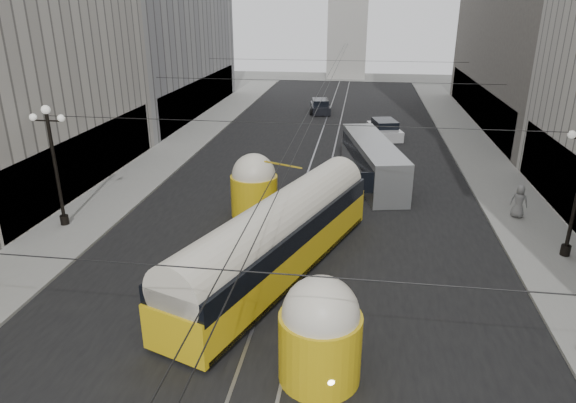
% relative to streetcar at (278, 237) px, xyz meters
% --- Properties ---
extents(road, '(20.00, 85.00, 0.02)m').
position_rel_streetcar_xyz_m(road, '(0.50, 17.88, -1.76)').
color(road, black).
rests_on(road, ground).
extents(sidewalk_left, '(4.00, 72.00, 0.15)m').
position_rel_streetcar_xyz_m(sidewalk_left, '(-11.50, 21.38, -1.69)').
color(sidewalk_left, gray).
rests_on(sidewalk_left, ground).
extents(sidewalk_right, '(4.00, 72.00, 0.15)m').
position_rel_streetcar_xyz_m(sidewalk_right, '(12.50, 21.38, -1.69)').
color(sidewalk_right, gray).
rests_on(sidewalk_right, ground).
extents(rail_left, '(0.12, 85.00, 0.04)m').
position_rel_streetcar_xyz_m(rail_left, '(-0.25, 17.88, -1.76)').
color(rail_left, gray).
rests_on(rail_left, ground).
extents(rail_right, '(0.12, 85.00, 0.04)m').
position_rel_streetcar_xyz_m(rail_right, '(1.25, 17.88, -1.76)').
color(rail_right, gray).
rests_on(rail_right, ground).
extents(lamppost_left_mid, '(1.86, 0.44, 6.37)m').
position_rel_streetcar_xyz_m(lamppost_left_mid, '(-12.10, 3.38, 1.98)').
color(lamppost_left_mid, black).
rests_on(lamppost_left_mid, sidewalk_left).
extents(catenary, '(25.00, 72.00, 0.23)m').
position_rel_streetcar_xyz_m(catenary, '(0.62, 16.87, 4.12)').
color(catenary, black).
rests_on(catenary, ground).
extents(streetcar, '(7.39, 15.57, 3.61)m').
position_rel_streetcar_xyz_m(streetcar, '(0.00, 0.00, 0.00)').
color(streetcar, gold).
rests_on(streetcar, ground).
extents(city_bus, '(4.45, 11.03, 2.72)m').
position_rel_streetcar_xyz_m(city_bus, '(4.18, 13.38, -0.27)').
color(city_bus, gray).
rests_on(city_bus, ground).
extents(sedan_white_far, '(3.16, 5.34, 1.58)m').
position_rel_streetcar_xyz_m(sedan_white_far, '(5.39, 25.64, -1.05)').
color(sedan_white_far, silver).
rests_on(sedan_white_far, ground).
extents(sedan_dark_far, '(2.58, 4.83, 1.45)m').
position_rel_streetcar_xyz_m(sedan_dark_far, '(-1.18, 35.86, -1.10)').
color(sedan_dark_far, black).
rests_on(sedan_dark_far, ground).
extents(pedestrian_sidewalk_right, '(1.04, 0.86, 1.84)m').
position_rel_streetcar_xyz_m(pedestrian_sidewalk_right, '(12.10, 7.88, -0.69)').
color(pedestrian_sidewalk_right, gray).
rests_on(pedestrian_sidewalk_right, sidewalk_right).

